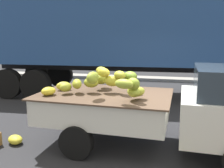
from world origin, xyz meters
TOP-DOWN VIEW (x-y plane):
  - ground at (0.00, 0.00)m, footprint 220.00×220.00m
  - curb_strip at (0.00, 8.06)m, footprint 80.00×0.80m
  - pickup_truck at (0.80, 0.02)m, footprint 4.84×2.00m
  - semi_trailer at (-0.89, 4.58)m, footprint 12.12×3.19m
  - fallen_banana_bunch_near_tailgate at (-2.89, -0.35)m, footprint 0.47×0.44m

SIDE VIEW (x-z plane):
  - ground at x=0.00m, z-range 0.00..0.00m
  - curb_strip at x=0.00m, z-range 0.00..0.16m
  - fallen_banana_bunch_near_tailgate at x=-2.89m, z-range 0.00..0.18m
  - pickup_truck at x=0.80m, z-range 0.04..1.74m
  - semi_trailer at x=-0.89m, z-range 0.57..4.52m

